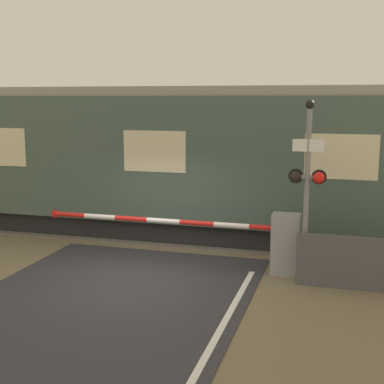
{
  "coord_description": "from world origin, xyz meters",
  "views": [
    {
      "loc": [
        4.23,
        -10.26,
        3.82
      ],
      "look_at": [
        0.79,
        1.71,
        1.62
      ],
      "focal_mm": 50.0,
      "sensor_mm": 36.0,
      "label": 1
    }
  ],
  "objects": [
    {
      "name": "ground_plane",
      "position": [
        0.0,
        0.0,
        0.0
      ],
      "size": [
        80.0,
        80.0,
        0.0
      ],
      "primitive_type": "plane",
      "color": "#6B6047"
    },
    {
      "name": "track_bed",
      "position": [
        0.0,
        3.97,
        0.02
      ],
      "size": [
        36.0,
        3.2,
        0.13
      ],
      "color": "#666056",
      "rests_on": "ground_plane"
    },
    {
      "name": "train",
      "position": [
        -0.42,
        3.97,
        2.1
      ],
      "size": [
        16.6,
        3.05,
        4.11
      ],
      "color": "black",
      "rests_on": "ground_plane"
    },
    {
      "name": "crossing_barrier",
      "position": [
        2.63,
        1.11,
        0.73
      ],
      "size": [
        6.01,
        0.44,
        1.35
      ],
      "color": "gray",
      "rests_on": "ground_plane"
    },
    {
      "name": "signal_post",
      "position": [
        3.51,
        0.74,
        2.14
      ],
      "size": [
        0.77,
        0.26,
        3.78
      ],
      "color": "gray",
      "rests_on": "ground_plane"
    },
    {
      "name": "roadside_fence",
      "position": [
        4.82,
        0.52,
        0.55
      ],
      "size": [
        2.92,
        0.06,
        1.1
      ],
      "color": "#4C4C51",
      "rests_on": "ground_plane"
    }
  ]
}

